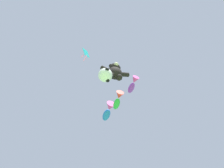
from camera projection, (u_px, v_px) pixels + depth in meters
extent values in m
ellipsoid|color=black|center=(115.00, 73.00, 11.34)|extent=(1.07, 0.92, 1.31)
sphere|color=black|center=(115.00, 68.00, 12.21)|extent=(0.90, 0.90, 0.90)
sphere|color=beige|center=(116.00, 64.00, 11.99)|extent=(0.38, 0.38, 0.38)
sphere|color=black|center=(111.00, 66.00, 12.48)|extent=(0.37, 0.37, 0.37)
cylinder|color=black|center=(105.00, 69.00, 11.45)|extent=(0.78, 0.35, 0.61)
sphere|color=black|center=(111.00, 75.00, 10.75)|extent=(0.49, 0.49, 0.49)
sphere|color=black|center=(118.00, 68.00, 12.57)|extent=(0.37, 0.37, 0.37)
cylinder|color=black|center=(125.00, 75.00, 11.65)|extent=(0.78, 0.35, 0.61)
sphere|color=black|center=(119.00, 77.00, 10.83)|extent=(0.49, 0.49, 0.49)
sphere|color=white|center=(105.00, 75.00, 10.25)|extent=(0.99, 0.99, 0.99)
sphere|color=black|center=(112.00, 77.00, 10.31)|extent=(0.28, 0.28, 0.28)
sphere|color=black|center=(103.00, 77.00, 10.66)|extent=(0.28, 0.28, 0.28)
sphere|color=black|center=(107.00, 70.00, 9.99)|extent=(0.28, 0.28, 0.28)
sphere|color=black|center=(108.00, 80.00, 10.02)|extent=(0.28, 0.28, 0.28)
ellipsoid|color=purple|center=(131.00, 88.00, 13.37)|extent=(0.53, 1.09, 0.42)
cone|color=#E53F9E|center=(135.00, 80.00, 13.01)|extent=(0.64, 0.61, 0.62)
sphere|color=black|center=(130.00, 90.00, 13.61)|extent=(0.11, 0.11, 0.11)
ellipsoid|color=green|center=(117.00, 104.00, 14.31)|extent=(0.64, 1.29, 0.50)
cone|color=red|center=(119.00, 95.00, 13.87)|extent=(0.76, 0.73, 0.73)
sphere|color=black|center=(115.00, 106.00, 14.60)|extent=(0.13, 0.13, 0.13)
ellipsoid|color=blue|center=(106.00, 115.00, 15.68)|extent=(0.81, 1.50, 0.63)
cone|color=#E53F9E|center=(110.00, 107.00, 15.20)|extent=(0.96, 0.85, 0.92)
sphere|color=black|center=(105.00, 117.00, 16.03)|extent=(0.16, 0.16, 0.16)
cube|color=#19ADB2|center=(86.00, 53.00, 15.47)|extent=(0.97, 0.88, 1.29)
cylinder|color=red|center=(82.00, 56.00, 14.44)|extent=(0.03, 0.20, 1.46)
cylinder|color=red|center=(85.00, 58.00, 14.22)|extent=(0.03, 0.04, 2.04)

